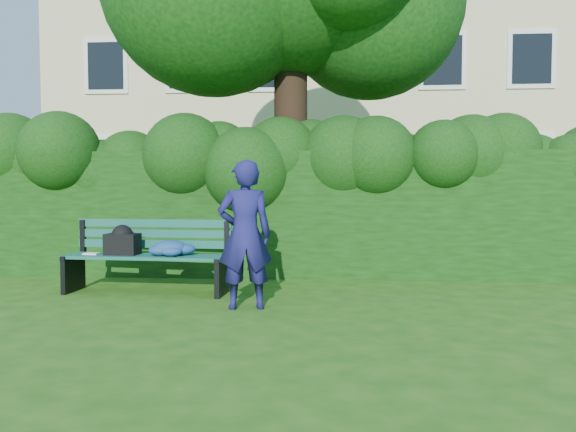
{
  "coord_description": "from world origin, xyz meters",
  "views": [
    {
      "loc": [
        0.5,
        -6.06,
        1.3
      ],
      "look_at": [
        0.0,
        0.6,
        0.95
      ],
      "focal_mm": 35.0,
      "sensor_mm": 36.0,
      "label": 1
    }
  ],
  "objects": [
    {
      "name": "hedge",
      "position": [
        0.0,
        2.2,
        0.9
      ],
      "size": [
        10.0,
        1.0,
        1.8
      ],
      "color": "black",
      "rests_on": "ground"
    },
    {
      "name": "park_bench",
      "position": [
        -1.71,
        0.62,
        0.5
      ],
      "size": [
        2.02,
        0.67,
        0.89
      ],
      "rotation": [
        0.0,
        0.0,
        -0.06
      ],
      "color": "#0D4539",
      "rests_on": "ground"
    },
    {
      "name": "apartment_building",
      "position": [
        -0.0,
        13.99,
        6.0
      ],
      "size": [
        16.0,
        8.08,
        12.0
      ],
      "color": "beige",
      "rests_on": "ground"
    },
    {
      "name": "man_reading",
      "position": [
        -0.4,
        -0.19,
        0.79
      ],
      "size": [
        0.65,
        0.5,
        1.58
      ],
      "primitive_type": "imported",
      "rotation": [
        0.0,
        0.0,
        3.36
      ],
      "color": "#191854",
      "rests_on": "ground"
    },
    {
      "name": "ground",
      "position": [
        0.0,
        0.0,
        0.0
      ],
      "size": [
        80.0,
        80.0,
        0.0
      ],
      "primitive_type": "plane",
      "color": "#1F5A12",
      "rests_on": "ground"
    }
  ]
}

